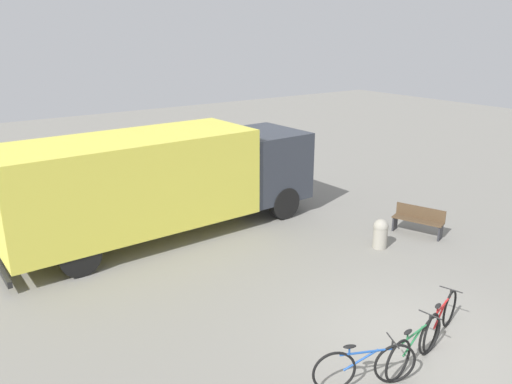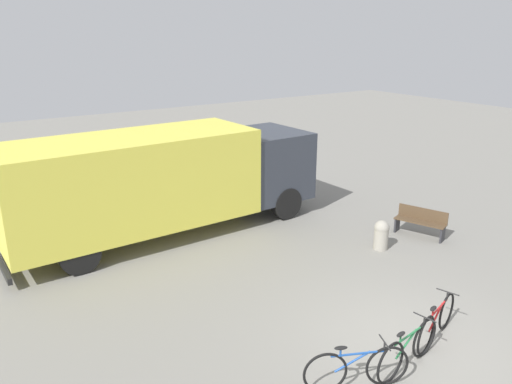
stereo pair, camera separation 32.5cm
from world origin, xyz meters
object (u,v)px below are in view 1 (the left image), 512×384
park_bench (419,220)px  bicycle_far (441,319)px  bollard_near_bench (380,233)px  bicycle_near (365,366)px  bicycle_middle (414,346)px  delivery_truck (162,179)px

park_bench → bicycle_far: 5.22m
park_bench → bollard_near_bench: (-1.62, -0.02, -0.00)m
bicycle_far → bicycle_near: bearing=166.8°
bicycle_near → bicycle_middle: bearing=18.0°
park_bench → bollard_near_bench: bollard_near_bench is taller
delivery_truck → park_bench: 7.36m
bicycle_middle → bollard_near_bench: bearing=40.0°
delivery_truck → bicycle_middle: (0.95, -7.94, -1.26)m
bicycle_middle → bicycle_near: bearing=165.9°
bicycle_middle → bollard_near_bench: bicycle_middle is taller
bicycle_middle → bollard_near_bench: size_ratio=2.20×
delivery_truck → bicycle_middle: bearing=-85.0°
bicycle_near → bicycle_middle: 1.11m
bicycle_middle → park_bench: bearing=28.9°
bicycle_near → bollard_near_bench: 5.75m
delivery_truck → bollard_near_bench: 6.15m
delivery_truck → bicycle_near: bearing=-92.9°
delivery_truck → bicycle_far: size_ratio=5.27×
park_bench → bicycle_far: bicycle_far is taller
bicycle_near → bicycle_middle: same height
delivery_truck → bicycle_near: 7.93m
park_bench → bicycle_near: size_ratio=0.88×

